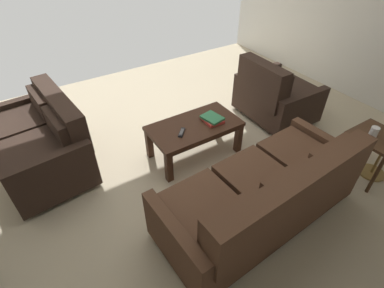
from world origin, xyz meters
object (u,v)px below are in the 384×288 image
(armchair_side, at_px, (274,95))
(coffee_table, at_px, (194,130))
(sofa_main, at_px, (265,195))
(coffee_mug, at_px, (374,132))
(tv_remote, at_px, (182,132))
(end_table, at_px, (375,143))
(book_stack, at_px, (212,119))
(loveseat_near, at_px, (41,141))

(armchair_side, bearing_deg, coffee_table, 3.76)
(sofa_main, distance_m, coffee_mug, 1.36)
(sofa_main, relative_size, armchair_side, 1.98)
(armchair_side, height_order, tv_remote, armchair_side)
(coffee_mug, bearing_deg, end_table, 141.93)
(book_stack, bearing_deg, sofa_main, 79.16)
(coffee_table, xyz_separation_m, end_table, (-1.39, 1.29, 0.08))
(sofa_main, relative_size, end_table, 3.72)
(sofa_main, xyz_separation_m, book_stack, (-0.21, -1.12, 0.10))
(armchair_side, bearing_deg, tv_remote, 5.50)
(end_table, xyz_separation_m, armchair_side, (0.05, -1.38, -0.08))
(sofa_main, distance_m, coffee_table, 1.16)
(armchair_side, xyz_separation_m, book_stack, (1.13, 0.13, 0.09))
(coffee_mug, bearing_deg, coffee_table, -42.95)
(end_table, height_order, armchair_side, armchair_side)
(sofa_main, distance_m, end_table, 1.40)
(book_stack, relative_size, tv_remote, 1.77)
(loveseat_near, relative_size, book_stack, 5.51)
(sofa_main, height_order, coffee_table, sofa_main)
(sofa_main, bearing_deg, coffee_table, -90.09)
(end_table, relative_size, book_stack, 2.01)
(coffee_table, height_order, coffee_mug, coffee_mug)
(loveseat_near, xyz_separation_m, coffee_mug, (-2.86, 1.95, 0.21))
(sofa_main, bearing_deg, tv_remote, -79.60)
(book_stack, bearing_deg, tv_remote, 2.27)
(coffee_mug, height_order, tv_remote, coffee_mug)
(loveseat_near, xyz_separation_m, book_stack, (-1.73, 0.74, 0.09))
(tv_remote, bearing_deg, book_stack, -177.73)
(sofa_main, bearing_deg, armchair_side, -137.11)
(loveseat_near, height_order, coffee_table, loveseat_near)
(armchair_side, distance_m, book_stack, 1.14)
(book_stack, distance_m, tv_remote, 0.42)
(loveseat_near, distance_m, coffee_mug, 3.47)
(coffee_table, bearing_deg, coffee_mug, 137.05)
(loveseat_near, distance_m, coffee_table, 1.67)
(sofa_main, relative_size, loveseat_near, 1.36)
(coffee_table, xyz_separation_m, book_stack, (-0.21, 0.04, 0.10))
(sofa_main, distance_m, book_stack, 1.14)
(end_table, bearing_deg, sofa_main, -5.33)
(coffee_table, height_order, tv_remote, tv_remote)
(coffee_table, height_order, book_stack, book_stack)
(end_table, relative_size, armchair_side, 0.53)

